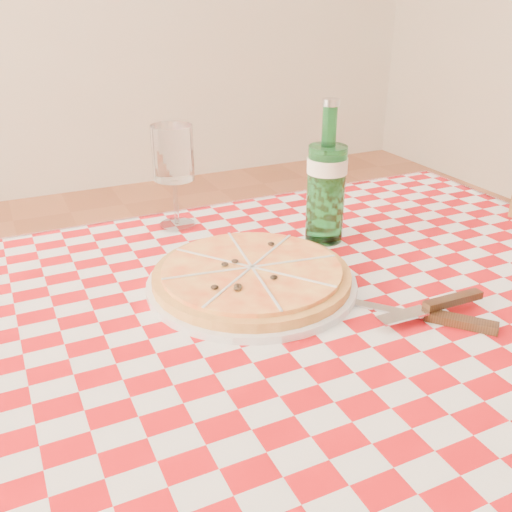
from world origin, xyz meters
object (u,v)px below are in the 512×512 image
(water_bottle, at_px, (327,173))
(wine_glass, at_px, (174,177))
(pizza_plate, at_px, (252,274))
(dining_table, at_px, (284,360))

(water_bottle, xyz_separation_m, wine_glass, (-0.23, 0.18, -0.03))
(pizza_plate, height_order, water_bottle, water_bottle)
(wine_glass, bearing_deg, dining_table, -82.89)
(dining_table, height_order, wine_glass, wine_glass)
(wine_glass, bearing_deg, water_bottle, -38.89)
(dining_table, bearing_deg, wine_glass, 97.11)
(pizza_plate, relative_size, wine_glass, 1.66)
(pizza_plate, relative_size, water_bottle, 1.28)
(dining_table, height_order, water_bottle, water_bottle)
(water_bottle, distance_m, wine_glass, 0.29)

